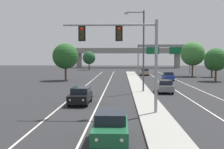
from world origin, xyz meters
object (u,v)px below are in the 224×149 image
Objects in this scene: overhead_signal_mast at (127,46)px; car_oncoming_black at (80,95)px; tree_far_right_c at (193,54)px; highway_sign_gantry at (164,50)px; car_receding_grey at (164,86)px; car_receding_tan at (145,72)px; tree_far_left_b at (89,58)px; tree_far_right_a at (212,63)px; tree_far_right_b at (216,60)px; tree_far_left_c at (65,56)px; car_oncoming_green at (111,126)px; car_receding_blue at (168,76)px; street_lamp_median at (142,46)px.

car_oncoming_black is at bearing 133.40° from overhead_signal_mast.
car_oncoming_black is 0.58× the size of tree_far_right_c.
car_oncoming_black is at bearing -107.90° from highway_sign_gantry.
car_receding_grey is 32.02m from car_receding_tan.
tree_far_right_a is at bearing -45.88° from tree_far_left_b.
car_receding_tan is 0.75× the size of tree_far_right_b.
tree_far_left_b is (-21.36, 21.40, -2.18)m from highway_sign_gantry.
highway_sign_gantry is 1.72× the size of tree_far_right_c.
tree_far_right_c reaches higher than tree_far_right_a.
tree_far_left_c is at bearing -156.69° from tree_far_right_c.
tree_far_left_c reaches higher than tree_far_right_a.
tree_far_left_b is (-11.05, 71.11, -1.33)m from overhead_signal_mast.
overhead_signal_mast is 8.52m from car_oncoming_green.
tree_far_right_c is at bearing 95.67° from tree_far_right_b.
car_receding_blue is 9.01m from tree_far_right_b.
car_oncoming_green is at bearing -113.16° from tree_far_right_a.
tree_far_right_c is (26.35, 11.35, 0.53)m from tree_far_left_c.
overhead_signal_mast is 1.64× the size of car_receding_tan.
highway_sign_gantry is 13.57m from tree_far_right_a.
tree_far_left_b reaches higher than car_receding_tan.
car_receding_grey is at bearing -90.30° from car_receding_tan.
car_receding_grey and car_receding_tan have the same top height.
tree_far_right_b is at bearing -84.33° from tree_far_right_c.
car_oncoming_black is 0.65× the size of tree_far_left_c.
car_oncoming_black is (-6.40, -8.85, -4.97)m from street_lamp_median.
car_oncoming_black is 0.75× the size of tree_far_right_b.
tree_far_right_a is at bearing 76.20° from tree_far_right_b.
tree_far_left_c reaches higher than car_receding_grey.
street_lamp_median is 12.00m from car_oncoming_black.
tree_far_right_a is (14.22, 26.71, 2.21)m from car_receding_grey.
car_oncoming_black is 42.54m from tree_far_right_c.
highway_sign_gantry is at bearing 81.67° from car_receding_grey.
overhead_signal_mast is 1.58× the size of tree_far_right_a.
street_lamp_median is 2.22× the size of car_receding_blue.
car_oncoming_green is at bearing -96.64° from car_receding_tan.
car_oncoming_green is at bearing -75.34° from tree_far_left_c.
tree_far_left_c is at bearing -137.48° from car_receding_tan.
car_oncoming_black is 0.96× the size of tree_far_right_a.
street_lamp_median reaches higher than tree_far_left_b.
street_lamp_median is 2.15× the size of tree_far_right_a.
tree_far_right_a is at bearing 57.28° from street_lamp_median.
car_receding_grey is 30.34m from tree_far_right_a.
tree_far_left_b is at bearing 98.83° from overhead_signal_mast.
overhead_signal_mast is 1.64× the size of car_oncoming_green.
car_oncoming_black is 1.00× the size of car_receding_blue.
car_oncoming_black is (-4.28, 4.52, -4.49)m from overhead_signal_mast.
car_oncoming_black and car_receding_blue have the same top height.
car_oncoming_black is 67.00m from tree_far_left_b.
overhead_signal_mast reaches higher than car_oncoming_black.
tree_far_right_a is (23.47, 35.41, 2.21)m from car_oncoming_black.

